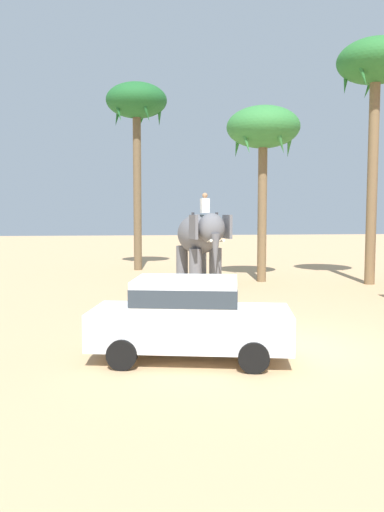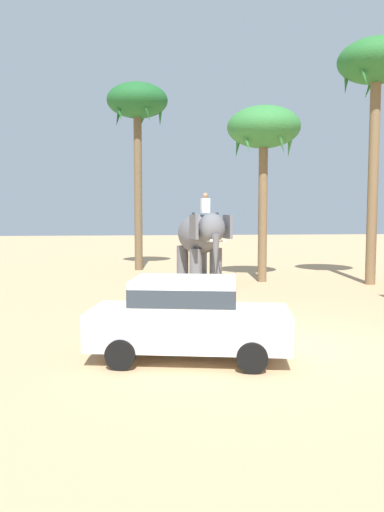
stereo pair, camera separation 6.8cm
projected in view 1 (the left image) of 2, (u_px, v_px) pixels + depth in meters
name	position (u px, v px, depth m)	size (l,w,h in m)	color
ground_plane	(272.00, 346.00, 11.60)	(120.00, 120.00, 0.00)	tan
car_sedan_foreground	(189.00, 315.00, 10.53)	(4.35, 2.47, 1.70)	white
elephant_with_mahout	(200.00, 238.00, 21.54)	(2.24, 4.00, 3.88)	slate
palm_tree_behind_elephant	(376.00, 71.00, 21.08)	(3.20, 3.20, 10.24)	brown
palm_tree_near_hut	(137.00, 108.00, 26.66)	(3.20, 3.20, 9.86)	brown
palm_tree_left_of_road	(263.00, 132.00, 22.16)	(3.20, 3.20, 7.69)	brown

